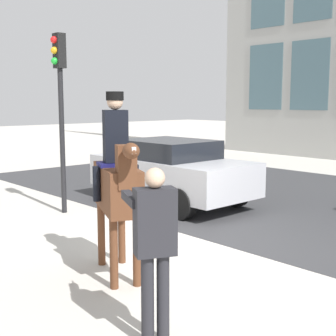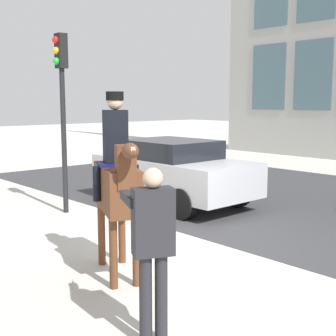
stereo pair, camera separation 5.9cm
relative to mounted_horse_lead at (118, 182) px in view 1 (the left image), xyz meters
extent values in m
plane|color=beige|center=(-0.08, 1.63, -1.33)|extent=(80.00, 80.00, 0.00)
cube|color=slate|center=(-8.03, 14.46, 2.22)|extent=(1.82, 0.02, 2.97)
cube|color=slate|center=(-5.76, 14.46, 2.22)|extent=(1.82, 0.02, 2.97)
cube|color=#59331E|center=(-0.03, 0.01, -0.08)|extent=(1.38, 0.96, 0.60)
cylinder|color=#59331E|center=(0.46, -0.05, -0.86)|extent=(0.11, 0.11, 0.94)
cylinder|color=#59331E|center=(0.34, -0.33, -0.86)|extent=(0.11, 0.11, 0.94)
cylinder|color=#59331E|center=(-0.40, 0.35, -0.86)|extent=(0.11, 0.11, 0.94)
cylinder|color=#59331E|center=(-0.53, 0.08, -0.86)|extent=(0.11, 0.11, 0.94)
cube|color=#59331E|center=(0.50, -0.23, 0.29)|extent=(0.28, 0.30, 0.56)
cube|color=#382314|center=(0.39, -0.18, 0.31)|extent=(0.07, 0.09, 0.50)
ellipsoid|color=#59331E|center=(0.75, -0.35, 0.52)|extent=(0.38, 0.32, 0.19)
cube|color=silver|center=(0.84, -0.39, 0.54)|extent=(0.13, 0.09, 0.08)
cylinder|color=#382314|center=(-0.67, 0.31, -0.19)|extent=(0.09, 0.09, 0.55)
cube|color=#14144C|center=(-0.09, 0.04, 0.24)|extent=(0.56, 0.60, 0.05)
cube|color=black|center=(-0.09, 0.04, 0.63)|extent=(0.33, 0.38, 0.72)
sphere|color=#D1A889|center=(-0.09, 0.04, 1.10)|extent=(0.22, 0.22, 0.22)
cylinder|color=black|center=(-0.09, 0.04, 1.17)|extent=(0.24, 0.24, 0.12)
cylinder|color=black|center=(0.02, 0.29, -0.02)|extent=(0.11, 0.11, 0.48)
cylinder|color=black|center=(-0.21, -0.20, -0.02)|extent=(0.11, 0.11, 0.48)
cylinder|color=#232328|center=(1.72, -0.92, -0.86)|extent=(0.13, 0.13, 0.93)
cylinder|color=#232328|center=(1.79, -0.78, -0.86)|extent=(0.13, 0.13, 0.93)
cube|color=#232328|center=(1.76, -0.85, -0.06)|extent=(0.37, 0.46, 0.67)
sphere|color=#D1A889|center=(1.76, -0.85, 0.37)|extent=(0.20, 0.20, 0.20)
cube|color=#232328|center=(1.43, -0.89, 0.12)|extent=(0.53, 0.32, 0.09)
cone|color=orange|center=(1.12, -0.74, 0.12)|extent=(0.18, 0.12, 0.04)
cube|color=#B7B7BC|center=(-2.91, 3.73, -0.62)|extent=(4.04, 1.91, 0.77)
cube|color=black|center=(-3.01, 3.73, -0.02)|extent=(2.02, 1.68, 0.43)
cylinder|color=black|center=(-1.66, 2.85, -1.00)|extent=(0.66, 0.23, 0.66)
cylinder|color=black|center=(-1.66, 4.61, -1.00)|extent=(0.66, 0.23, 0.66)
cylinder|color=black|center=(-4.16, 2.85, -1.00)|extent=(0.66, 0.23, 0.66)
cylinder|color=black|center=(-4.16, 4.61, -1.00)|extent=(0.66, 0.23, 0.66)
cylinder|color=black|center=(-3.86, 1.38, 0.23)|extent=(0.11, 0.11, 3.12)
cube|color=black|center=(-3.86, 1.38, 2.16)|extent=(0.24, 0.19, 0.72)
sphere|color=red|center=(-3.86, 1.26, 2.37)|extent=(0.15, 0.15, 0.15)
sphere|color=orange|center=(-3.86, 1.26, 2.16)|extent=(0.15, 0.15, 0.15)
sphere|color=green|center=(-3.86, 1.26, 1.94)|extent=(0.15, 0.15, 0.15)
camera|label=1|loc=(5.11, -3.76, 1.10)|focal=50.00mm
camera|label=2|loc=(5.15, -3.72, 1.10)|focal=50.00mm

